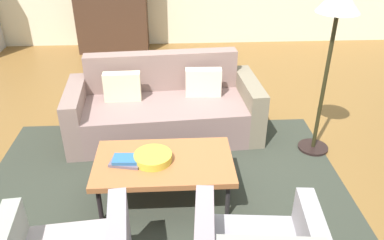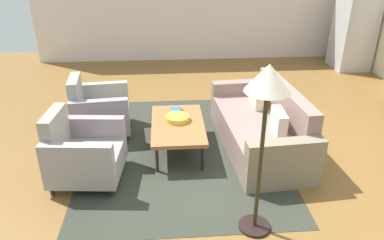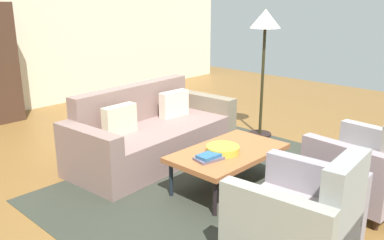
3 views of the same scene
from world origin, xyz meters
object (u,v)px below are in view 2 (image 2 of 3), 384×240
object	(u,v)px
coffee_table	(178,126)
floor_lamp	(267,95)
book_stack	(175,112)
fruit_bowl	(177,118)
armchair_left	(97,112)
armchair_right	(81,154)
refrigerator	(355,26)
couch	(264,128)

from	to	relation	value
coffee_table	floor_lamp	world-z (taller)	floor_lamp
floor_lamp	book_stack	bearing A→B (deg)	-159.38
fruit_bowl	floor_lamp	bearing A→B (deg)	22.59
armchair_left	armchair_right	distance (m)	1.19
refrigerator	floor_lamp	xyz separation A→B (m)	(4.95, -3.27, 0.52)
armchair_left	fruit_bowl	xyz separation A→B (m)	(0.50, 1.17, 0.09)
armchair_left	refrigerator	bearing A→B (deg)	112.73
book_stack	coffee_table	bearing A→B (deg)	3.47
refrigerator	armchair_right	bearing A→B (deg)	-52.50
armchair_left	armchair_right	world-z (taller)	same
refrigerator	coffee_table	bearing A→B (deg)	-49.87
couch	coffee_table	distance (m)	1.19
couch	floor_lamp	xyz separation A→B (m)	(1.61, -0.48, 1.16)
armchair_right	armchair_left	bearing A→B (deg)	-174.72
couch	armchair_right	bearing A→B (deg)	100.13
armchair_right	fruit_bowl	bearing A→B (deg)	125.67
coffee_table	floor_lamp	distance (m)	2.06
armchair_right	fruit_bowl	xyz separation A→B (m)	(-0.68, 1.17, 0.09)
armchair_right	floor_lamp	bearing A→B (deg)	66.94
couch	floor_lamp	bearing A→B (deg)	159.14
floor_lamp	coffee_table	bearing A→B (deg)	-156.28
fruit_bowl	book_stack	size ratio (longest dim) A/B	1.13
refrigerator	couch	bearing A→B (deg)	-39.82
coffee_table	fruit_bowl	distance (m)	0.11
coffee_table	book_stack	bearing A→B (deg)	-176.53
fruit_bowl	coffee_table	bearing A→B (deg)	0.00
coffee_table	armchair_right	world-z (taller)	armchair_right
refrigerator	floor_lamp	world-z (taller)	refrigerator
refrigerator	armchair_left	bearing A→B (deg)	-61.79
couch	refrigerator	size ratio (longest dim) A/B	1.17
couch	coffee_table	world-z (taller)	couch
armchair_right	book_stack	bearing A→B (deg)	133.83
coffee_table	floor_lamp	size ratio (longest dim) A/B	0.70
fruit_bowl	floor_lamp	size ratio (longest dim) A/B	0.19
fruit_bowl	armchair_right	bearing A→B (deg)	-59.61
armchair_right	fruit_bowl	distance (m)	1.36
armchair_left	refrigerator	world-z (taller)	refrigerator
couch	armchair_right	distance (m)	2.43
book_stack	floor_lamp	bearing A→B (deg)	20.62
coffee_table	floor_lamp	xyz separation A→B (m)	(1.60, 0.70, 1.08)
fruit_bowl	floor_lamp	distance (m)	2.09
fruit_bowl	book_stack	bearing A→B (deg)	-175.18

